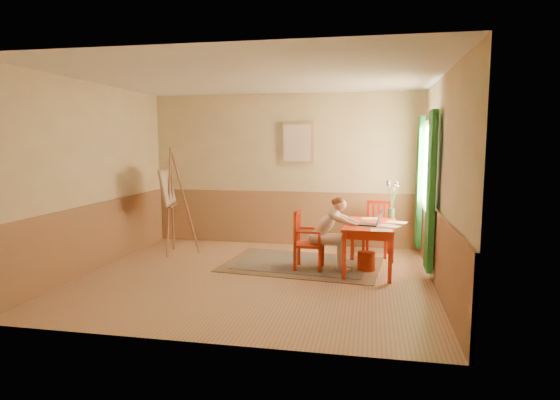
% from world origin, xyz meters
% --- Properties ---
extents(room, '(5.04, 4.54, 2.84)m').
position_xyz_m(room, '(0.00, 0.00, 1.40)').
color(room, tan).
rests_on(room, ground).
extents(wainscot, '(5.00, 4.50, 1.00)m').
position_xyz_m(wainscot, '(0.00, 0.80, 0.50)').
color(wainscot, '#AD794E').
rests_on(wainscot, room).
extents(window, '(0.12, 2.01, 2.20)m').
position_xyz_m(window, '(2.42, 1.10, 1.35)').
color(window, white).
rests_on(window, room).
extents(wall_portrait, '(0.60, 0.05, 0.76)m').
position_xyz_m(wall_portrait, '(0.25, 2.20, 1.90)').
color(wall_portrait, tan).
rests_on(wall_portrait, room).
extents(rug, '(2.55, 1.84, 0.02)m').
position_xyz_m(rug, '(0.56, 0.79, 0.01)').
color(rug, '#8C7251').
rests_on(rug, room).
extents(table, '(0.80, 1.24, 0.72)m').
position_xyz_m(table, '(1.60, 0.62, 0.63)').
color(table, red).
rests_on(table, room).
extents(chair_left, '(0.42, 0.40, 0.90)m').
position_xyz_m(chair_left, '(0.66, 0.53, 0.45)').
color(chair_left, red).
rests_on(chair_left, room).
extents(chair_back, '(0.47, 0.49, 0.92)m').
position_xyz_m(chair_back, '(1.71, 1.68, 0.46)').
color(chair_back, red).
rests_on(chair_back, room).
extents(figure, '(0.82, 0.36, 1.12)m').
position_xyz_m(figure, '(1.01, 0.54, 0.62)').
color(figure, beige).
rests_on(figure, room).
extents(laptop, '(0.43, 0.31, 0.23)m').
position_xyz_m(laptop, '(1.61, 0.49, 0.77)').
color(laptop, '#1E2338').
rests_on(laptop, table).
extents(papers, '(0.71, 1.22, 0.00)m').
position_xyz_m(papers, '(1.80, 0.62, 0.72)').
color(papers, white).
rests_on(papers, table).
extents(vase, '(0.20, 0.30, 0.60)m').
position_xyz_m(vase, '(1.92, 1.22, 1.00)').
color(vase, '#3F724C').
rests_on(vase, table).
extents(wastebasket, '(0.32, 0.32, 0.28)m').
position_xyz_m(wastebasket, '(1.55, 0.63, 0.14)').
color(wastebasket, '#B82F11').
rests_on(wastebasket, room).
extents(easel, '(0.68, 0.82, 1.84)m').
position_xyz_m(easel, '(-1.78, 1.11, 1.09)').
color(easel, '#925D3B').
rests_on(easel, room).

